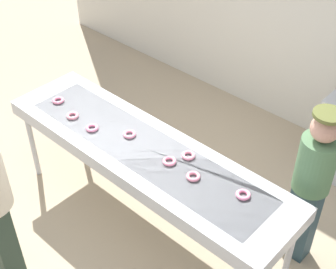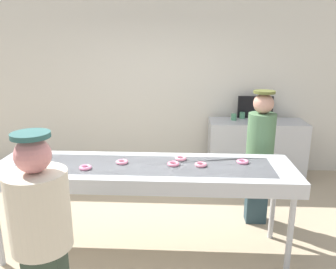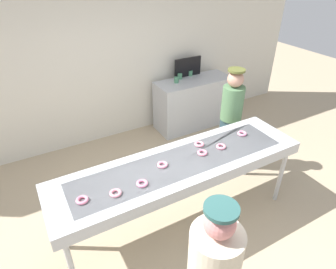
{
  "view_description": "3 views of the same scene",
  "coord_description": "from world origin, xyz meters",
  "px_view_note": "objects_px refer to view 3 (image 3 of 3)",
  "views": [
    {
      "loc": [
        2.32,
        -2.22,
        3.67
      ],
      "look_at": [
        0.18,
        0.12,
        1.14
      ],
      "focal_mm": 51.2,
      "sensor_mm": 36.0,
      "label": 1
    },
    {
      "loc": [
        0.41,
        -3.05,
        2.13
      ],
      "look_at": [
        0.23,
        0.28,
        1.2
      ],
      "focal_mm": 35.6,
      "sensor_mm": 36.0,
      "label": 2
    },
    {
      "loc": [
        -1.39,
        -2.19,
        2.94
      ],
      "look_at": [
        -0.01,
        0.28,
        1.17
      ],
      "focal_mm": 31.11,
      "sensor_mm": 36.0,
      "label": 3
    }
  ],
  "objects_px": {
    "strawberry_donut_2": "(142,183)",
    "strawberry_donut_5": "(162,165)",
    "strawberry_donut_4": "(221,147)",
    "prep_counter": "(193,103)",
    "paper_cup_2": "(190,73)",
    "strawberry_donut_1": "(202,153)",
    "worker_baker": "(231,115)",
    "strawberry_donut_0": "(199,144)",
    "paper_cup_0": "(180,76)",
    "menu_display": "(188,67)",
    "strawberry_donut_3": "(82,200)",
    "fryer_conveyor": "(181,167)",
    "strawberry_donut_7": "(242,133)",
    "strawberry_donut_6": "(115,193)",
    "paper_cup_1": "(176,80)"
  },
  "relations": [
    {
      "from": "worker_baker",
      "to": "prep_counter",
      "type": "distance_m",
      "value": 1.43
    },
    {
      "from": "strawberry_donut_3",
      "to": "menu_display",
      "type": "xyz_separation_m",
      "value": [
        2.65,
        2.33,
        0.15
      ]
    },
    {
      "from": "strawberry_donut_1",
      "to": "strawberry_donut_2",
      "type": "distance_m",
      "value": 0.85
    },
    {
      "from": "strawberry_donut_5",
      "to": "prep_counter",
      "type": "height_order",
      "value": "strawberry_donut_5"
    },
    {
      "from": "strawberry_donut_6",
      "to": "paper_cup_1",
      "type": "distance_m",
      "value": 2.97
    },
    {
      "from": "strawberry_donut_2",
      "to": "strawberry_donut_5",
      "type": "distance_m",
      "value": 0.36
    },
    {
      "from": "strawberry_donut_1",
      "to": "paper_cup_0",
      "type": "height_order",
      "value": "paper_cup_0"
    },
    {
      "from": "worker_baker",
      "to": "menu_display",
      "type": "bearing_deg",
      "value": -103.53
    },
    {
      "from": "strawberry_donut_1",
      "to": "strawberry_donut_2",
      "type": "bearing_deg",
      "value": -170.36
    },
    {
      "from": "strawberry_donut_1",
      "to": "fryer_conveyor",
      "type": "bearing_deg",
      "value": -177.8
    },
    {
      "from": "strawberry_donut_2",
      "to": "strawberry_donut_5",
      "type": "xyz_separation_m",
      "value": [
        0.32,
        0.17,
        0.0
      ]
    },
    {
      "from": "fryer_conveyor",
      "to": "menu_display",
      "type": "relative_size",
      "value": 5.35
    },
    {
      "from": "strawberry_donut_4",
      "to": "paper_cup_2",
      "type": "relative_size",
      "value": 1.17
    },
    {
      "from": "strawberry_donut_7",
      "to": "paper_cup_2",
      "type": "height_order",
      "value": "paper_cup_2"
    },
    {
      "from": "worker_baker",
      "to": "paper_cup_2",
      "type": "xyz_separation_m",
      "value": [
        0.3,
        1.57,
        0.09
      ]
    },
    {
      "from": "paper_cup_2",
      "to": "paper_cup_1",
      "type": "bearing_deg",
      "value": -157.27
    },
    {
      "from": "strawberry_donut_4",
      "to": "strawberry_donut_5",
      "type": "xyz_separation_m",
      "value": [
        -0.78,
        0.03,
        0.0
      ]
    },
    {
      "from": "worker_baker",
      "to": "paper_cup_0",
      "type": "height_order",
      "value": "worker_baker"
    },
    {
      "from": "worker_baker",
      "to": "paper_cup_2",
      "type": "distance_m",
      "value": 1.61
    },
    {
      "from": "strawberry_donut_7",
      "to": "worker_baker",
      "type": "bearing_deg",
      "value": 62.52
    },
    {
      "from": "fryer_conveyor",
      "to": "strawberry_donut_3",
      "type": "distance_m",
      "value": 1.13
    },
    {
      "from": "strawberry_donut_2",
      "to": "strawberry_donut_6",
      "type": "relative_size",
      "value": 1.0
    },
    {
      "from": "fryer_conveyor",
      "to": "paper_cup_0",
      "type": "height_order",
      "value": "paper_cup_0"
    },
    {
      "from": "strawberry_donut_2",
      "to": "strawberry_donut_7",
      "type": "height_order",
      "value": "same"
    },
    {
      "from": "paper_cup_1",
      "to": "menu_display",
      "type": "bearing_deg",
      "value": 27.26
    },
    {
      "from": "worker_baker",
      "to": "menu_display",
      "type": "relative_size",
      "value": 2.9
    },
    {
      "from": "strawberry_donut_4",
      "to": "menu_display",
      "type": "relative_size",
      "value": 0.21
    },
    {
      "from": "strawberry_donut_1",
      "to": "strawberry_donut_3",
      "type": "distance_m",
      "value": 1.43
    },
    {
      "from": "strawberry_donut_7",
      "to": "paper_cup_2",
      "type": "xyz_separation_m",
      "value": [
        0.59,
        2.14,
        0.02
      ]
    },
    {
      "from": "strawberry_donut_0",
      "to": "fryer_conveyor",
      "type": "bearing_deg",
      "value": -154.17
    },
    {
      "from": "fryer_conveyor",
      "to": "strawberry_donut_0",
      "type": "height_order",
      "value": "strawberry_donut_0"
    },
    {
      "from": "strawberry_donut_7",
      "to": "strawberry_donut_2",
      "type": "bearing_deg",
      "value": -171.0
    },
    {
      "from": "strawberry_donut_2",
      "to": "paper_cup_0",
      "type": "bearing_deg",
      "value": 51.52
    },
    {
      "from": "fryer_conveyor",
      "to": "strawberry_donut_2",
      "type": "distance_m",
      "value": 0.56
    },
    {
      "from": "strawberry_donut_5",
      "to": "strawberry_donut_4",
      "type": "bearing_deg",
      "value": -2.37
    },
    {
      "from": "strawberry_donut_1",
      "to": "strawberry_donut_7",
      "type": "xyz_separation_m",
      "value": [
        0.69,
        0.1,
        0.0
      ]
    },
    {
      "from": "strawberry_donut_0",
      "to": "strawberry_donut_3",
      "type": "xyz_separation_m",
      "value": [
        -1.49,
        -0.24,
        0.0
      ]
    },
    {
      "from": "strawberry_donut_2",
      "to": "strawberry_donut_4",
      "type": "bearing_deg",
      "value": 7.02
    },
    {
      "from": "strawberry_donut_0",
      "to": "paper_cup_0",
      "type": "distance_m",
      "value": 2.24
    },
    {
      "from": "strawberry_donut_1",
      "to": "strawberry_donut_3",
      "type": "relative_size",
      "value": 1.0
    },
    {
      "from": "strawberry_donut_0",
      "to": "strawberry_donut_7",
      "type": "bearing_deg",
      "value": -6.08
    },
    {
      "from": "strawberry_donut_1",
      "to": "worker_baker",
      "type": "bearing_deg",
      "value": 34.05
    },
    {
      "from": "worker_baker",
      "to": "strawberry_donut_1",
      "type": "bearing_deg",
      "value": 29.23
    },
    {
      "from": "prep_counter",
      "to": "paper_cup_2",
      "type": "bearing_deg",
      "value": 76.47
    },
    {
      "from": "strawberry_donut_7",
      "to": "strawberry_donut_1",
      "type": "bearing_deg",
      "value": -171.77
    },
    {
      "from": "strawberry_donut_2",
      "to": "worker_baker",
      "type": "relative_size",
      "value": 0.07
    },
    {
      "from": "fryer_conveyor",
      "to": "strawberry_donut_5",
      "type": "xyz_separation_m",
      "value": [
        -0.22,
        0.04,
        0.09
      ]
    },
    {
      "from": "strawberry_donut_3",
      "to": "strawberry_donut_4",
      "type": "relative_size",
      "value": 1.0
    },
    {
      "from": "fryer_conveyor",
      "to": "menu_display",
      "type": "xyz_separation_m",
      "value": [
        1.52,
        2.26,
        0.23
      ]
    },
    {
      "from": "fryer_conveyor",
      "to": "worker_baker",
      "type": "relative_size",
      "value": 1.84
    }
  ]
}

